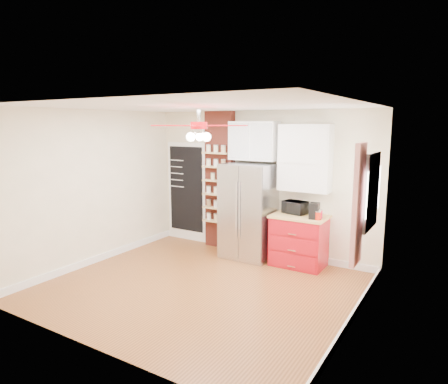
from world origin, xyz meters
The scene contains 21 objects.
floor centered at (0.00, 0.00, 0.00)m, with size 4.50×4.50×0.00m, color brown.
ceiling centered at (0.00, 0.00, 2.70)m, with size 4.50×4.50×0.00m, color white.
wall_back centered at (0.00, 2.00, 1.35)m, with size 4.50×0.02×2.70m, color beige.
wall_front centered at (0.00, -2.00, 1.35)m, with size 4.50×0.02×2.70m, color beige.
wall_left centered at (-2.25, 0.00, 1.35)m, with size 0.02×4.00×2.70m, color beige.
wall_right centered at (2.25, 0.00, 1.35)m, with size 0.02×4.00×2.70m, color beige.
chalkboard centered at (-1.70, 1.96, 1.10)m, with size 0.95×0.05×1.95m.
brick_pillar centered at (-0.85, 1.92, 1.35)m, with size 0.60×0.16×2.70m, color maroon.
fridge centered at (-0.05, 1.63, 0.88)m, with size 0.90×0.70×1.75m, color #AEAEB3.
upper_glass_cabinet centered at (-0.05, 1.82, 2.15)m, with size 0.90×0.35×0.70m, color white.
red_cabinet centered at (0.92, 1.68, 0.45)m, with size 0.94×0.64×0.90m.
upper_shelf_unit centered at (0.92, 1.85, 1.88)m, with size 0.90×0.30×1.15m, color white.
window centered at (2.23, 0.90, 1.55)m, with size 0.04×0.75×1.05m, color white.
curtain centered at (2.18, 0.35, 1.45)m, with size 0.06×0.40×1.55m, color #B11718.
ceiling_fan centered at (0.00, 0.00, 2.42)m, with size 1.40×1.40×0.44m.
toaster_oven centered at (0.80, 1.77, 1.01)m, with size 0.40×0.27×0.22m, color black.
coffee_maker centered at (1.21, 1.57, 1.03)m, with size 0.15×0.19×0.27m, color black.
canister_left centered at (1.29, 1.53, 0.97)m, with size 0.10×0.10×0.13m, color #AD1A09.
canister_right centered at (1.27, 1.66, 0.97)m, with size 0.10×0.10×0.14m, color #B40A28.
pantry_jar_oats centered at (-0.93, 1.80, 1.43)m, with size 0.09×0.09×0.12m, color #BFBD92.
pantry_jar_beans centered at (-0.69, 1.78, 1.44)m, with size 0.09×0.09×0.13m, color #97734D.
Camera 1 is at (3.29, -4.72, 2.45)m, focal length 32.00 mm.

